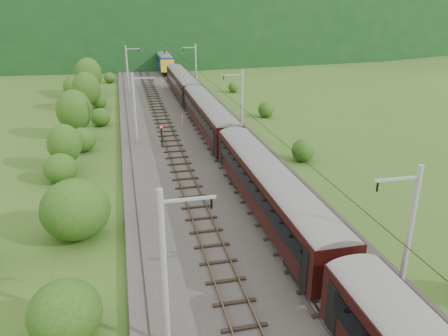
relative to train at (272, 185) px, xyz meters
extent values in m
plane|color=#2E4A17|center=(-2.40, -10.07, -3.44)|extent=(600.00, 600.00, 0.00)
cube|color=#38332D|center=(-2.40, -0.07, -3.29)|extent=(14.00, 220.00, 0.30)
cube|color=brown|center=(-5.52, -0.07, -2.95)|extent=(0.08, 220.00, 0.15)
cube|color=brown|center=(-4.08, -0.07, -2.95)|extent=(0.08, 220.00, 0.15)
cube|color=black|center=(-4.80, -0.07, -3.08)|extent=(2.40, 220.00, 0.12)
cube|color=brown|center=(-0.72, -0.07, -2.95)|extent=(0.08, 220.00, 0.15)
cube|color=brown|center=(0.72, -0.07, -2.95)|extent=(0.08, 220.00, 0.15)
cube|color=black|center=(0.00, -0.07, -3.08)|extent=(2.40, 220.00, 0.12)
cylinder|color=gray|center=(-8.60, -10.07, 0.86)|extent=(0.28, 0.28, 8.00)
cube|color=gray|center=(-7.40, -10.07, 4.26)|extent=(2.40, 0.12, 0.12)
cylinder|color=black|center=(-6.40, -10.07, 3.96)|extent=(0.10, 0.10, 0.50)
cylinder|color=gray|center=(-8.60, 21.93, 0.86)|extent=(0.28, 0.28, 8.00)
cube|color=gray|center=(-7.40, 21.93, 4.26)|extent=(2.40, 0.12, 0.12)
cylinder|color=black|center=(-6.40, 21.93, 3.96)|extent=(0.10, 0.10, 0.50)
cylinder|color=gray|center=(-8.60, 53.93, 0.86)|extent=(0.28, 0.28, 8.00)
cube|color=gray|center=(-7.40, 53.93, 4.26)|extent=(2.40, 0.12, 0.12)
cylinder|color=black|center=(-6.40, 53.93, 3.96)|extent=(0.10, 0.10, 0.50)
cylinder|color=gray|center=(-8.60, 85.93, 0.86)|extent=(0.28, 0.28, 8.00)
cube|color=gray|center=(-7.40, 85.93, 4.26)|extent=(2.40, 0.12, 0.12)
cylinder|color=black|center=(-6.40, 85.93, 3.96)|extent=(0.10, 0.10, 0.50)
cylinder|color=gray|center=(-8.60, 117.93, 0.86)|extent=(0.28, 0.28, 8.00)
cube|color=gray|center=(-7.40, 117.93, 4.26)|extent=(2.40, 0.12, 0.12)
cylinder|color=black|center=(-6.40, 117.93, 3.96)|extent=(0.10, 0.10, 0.50)
cylinder|color=gray|center=(3.80, -10.07, 0.86)|extent=(0.28, 0.28, 8.00)
cube|color=gray|center=(2.60, -10.07, 4.26)|extent=(2.40, 0.12, 0.12)
cylinder|color=black|center=(1.60, -10.07, 3.96)|extent=(0.10, 0.10, 0.50)
cylinder|color=gray|center=(3.80, 21.93, 0.86)|extent=(0.28, 0.28, 8.00)
cube|color=gray|center=(2.60, 21.93, 4.26)|extent=(2.40, 0.12, 0.12)
cylinder|color=black|center=(1.60, 21.93, 3.96)|extent=(0.10, 0.10, 0.50)
cylinder|color=gray|center=(3.80, 53.93, 0.86)|extent=(0.28, 0.28, 8.00)
cube|color=gray|center=(2.60, 53.93, 4.26)|extent=(2.40, 0.12, 0.12)
cylinder|color=black|center=(1.60, 53.93, 3.96)|extent=(0.10, 0.10, 0.50)
cylinder|color=gray|center=(3.80, 85.93, 0.86)|extent=(0.28, 0.28, 8.00)
cube|color=gray|center=(2.60, 85.93, 4.26)|extent=(2.40, 0.12, 0.12)
cylinder|color=black|center=(1.60, 85.93, 3.96)|extent=(0.10, 0.10, 0.50)
cylinder|color=gray|center=(3.80, 117.93, 0.86)|extent=(0.28, 0.28, 8.00)
cube|color=gray|center=(2.60, 117.93, 4.26)|extent=(2.40, 0.12, 0.12)
cylinder|color=black|center=(1.60, 117.93, 3.96)|extent=(0.10, 0.10, 0.50)
cylinder|color=black|center=(-4.80, -0.07, 3.66)|extent=(0.03, 198.00, 0.03)
cylinder|color=black|center=(0.00, -0.07, 3.66)|extent=(0.03, 198.00, 0.03)
ellipsoid|color=#113314|center=(-2.40, 249.93, -3.44)|extent=(504.00, 360.00, 244.00)
cube|color=black|center=(0.00, 0.44, -0.55)|extent=(2.80, 21.27, 2.90)
cylinder|color=slate|center=(0.00, 0.44, 0.75)|extent=(2.80, 21.16, 2.80)
cube|color=black|center=(-1.42, 0.44, -0.20)|extent=(0.05, 18.72, 1.11)
cube|color=black|center=(1.42, 0.44, -0.20)|extent=(0.05, 18.72, 1.11)
cube|color=black|center=(0.00, -7.01, -2.44)|extent=(2.13, 3.09, 0.87)
cube|color=black|center=(0.00, 7.88, -2.44)|extent=(2.13, 3.09, 0.87)
cube|color=black|center=(0.00, 22.77, -0.55)|extent=(2.80, 21.27, 2.90)
cylinder|color=slate|center=(0.00, 22.77, 0.75)|extent=(2.80, 21.16, 2.80)
cube|color=black|center=(-1.42, 22.77, -0.20)|extent=(0.05, 18.72, 1.11)
cube|color=black|center=(1.42, 22.77, -0.20)|extent=(0.05, 18.72, 1.11)
cube|color=black|center=(0.00, 15.33, -2.44)|extent=(2.13, 3.09, 0.87)
cube|color=black|center=(0.00, 30.22, -2.44)|extent=(2.13, 3.09, 0.87)
cube|color=black|center=(0.00, 45.11, -0.55)|extent=(2.80, 21.27, 2.90)
cylinder|color=slate|center=(0.00, 45.11, 0.75)|extent=(2.80, 21.16, 2.80)
cube|color=black|center=(-1.42, 45.11, -0.20)|extent=(0.05, 18.72, 1.11)
cube|color=black|center=(1.42, 45.11, -0.20)|extent=(0.05, 18.72, 1.11)
cube|color=black|center=(0.00, 37.67, -2.44)|extent=(2.13, 3.09, 0.87)
cube|color=black|center=(0.00, 52.56, -2.44)|extent=(2.13, 3.09, 0.87)
cube|color=navy|center=(0.00, 76.15, -0.55)|extent=(2.80, 17.40, 2.90)
cylinder|color=slate|center=(0.00, 76.15, 0.75)|extent=(2.80, 17.31, 2.80)
cube|color=black|center=(-1.42, 76.15, -0.20)|extent=(0.05, 15.31, 1.11)
cube|color=black|center=(1.42, 76.15, -0.20)|extent=(0.05, 15.31, 1.11)
cube|color=black|center=(0.00, 70.06, -2.44)|extent=(2.13, 3.09, 0.87)
cube|color=black|center=(0.00, 82.24, -2.44)|extent=(2.13, 3.09, 0.87)
cube|color=gold|center=(0.00, 84.65, -0.75)|extent=(2.86, 0.50, 2.61)
cube|color=gold|center=(0.00, 67.65, -0.75)|extent=(2.86, 0.50, 2.61)
cube|color=black|center=(0.00, 79.15, 1.43)|extent=(0.08, 1.60, 0.87)
cylinder|color=red|center=(-2.37, 28.90, -2.48)|extent=(0.14, 0.14, 1.32)
cylinder|color=red|center=(-2.22, 53.54, -2.46)|extent=(0.15, 0.15, 1.36)
cylinder|color=black|center=(-5.93, 20.01, -2.02)|extent=(0.16, 0.16, 2.25)
sphere|color=red|center=(-5.93, 20.01, -0.84)|extent=(0.27, 0.27, 0.27)
ellipsoid|color=#214712|center=(-13.33, -8.48, -1.85)|extent=(3.54, 3.54, 3.18)
ellipsoid|color=#214712|center=(-13.59, 1.88, -1.30)|extent=(4.76, 4.76, 4.28)
ellipsoid|color=#214712|center=(-15.86, 12.68, -2.09)|extent=(3.00, 3.00, 2.70)
ellipsoid|color=#214712|center=(-14.52, 21.30, -2.10)|extent=(2.99, 2.99, 2.69)
ellipsoid|color=#214712|center=(-12.88, 31.77, -2.24)|extent=(2.66, 2.66, 2.40)
ellipsoid|color=#214712|center=(-13.44, 42.51, -2.34)|extent=(2.45, 2.45, 2.21)
ellipsoid|color=#214712|center=(-17.47, 51.42, -1.55)|extent=(4.21, 4.21, 3.79)
ellipsoid|color=#214712|center=(-12.07, 65.07, -2.39)|extent=(2.34, 2.34, 2.11)
ellipsoid|color=#214712|center=(-16.71, 71.87, -2.31)|extent=(2.53, 2.53, 2.27)
ellipsoid|color=#214712|center=(-17.58, 84.91, -1.45)|extent=(4.43, 4.43, 3.99)
cylinder|color=black|center=(-15.63, 15.75, -2.18)|extent=(0.24, 0.24, 2.51)
ellipsoid|color=#214712|center=(-15.63, 15.75, -0.75)|extent=(3.23, 3.23, 3.88)
cylinder|color=black|center=(-15.54, 26.58, -1.83)|extent=(0.24, 0.24, 3.22)
ellipsoid|color=#214712|center=(-15.54, 26.58, 0.01)|extent=(4.14, 4.14, 4.97)
cylinder|color=black|center=(-14.98, 41.01, -1.85)|extent=(0.24, 0.24, 3.18)
ellipsoid|color=#214712|center=(-14.98, 41.01, -0.03)|extent=(4.09, 4.09, 4.91)
cylinder|color=black|center=(-15.28, 52.55, -1.66)|extent=(0.24, 0.24, 3.57)
ellipsoid|color=#214712|center=(-15.28, 52.55, 0.38)|extent=(4.59, 4.59, 5.51)
ellipsoid|color=#214712|center=(7.90, 12.79, -2.36)|extent=(2.41, 2.41, 2.17)
ellipsoid|color=#214712|center=(9.95, 31.19, -2.42)|extent=(2.26, 2.26, 2.04)
ellipsoid|color=#214712|center=(9.92, 49.86, -2.59)|extent=(1.88, 1.88, 1.69)
camera|label=1|loc=(-9.76, -26.83, 12.16)|focal=35.00mm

